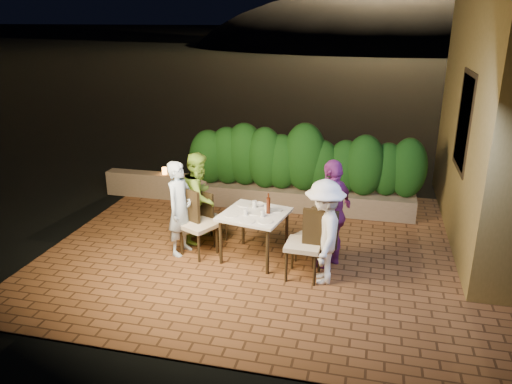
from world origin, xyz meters
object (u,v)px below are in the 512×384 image
(diner_white, at_px, (324,232))
(beer_bottle, at_px, (268,203))
(diner_blue, at_px, (180,208))
(diner_green, at_px, (199,197))
(chair_left_back, at_px, (213,218))
(bowl, at_px, (259,205))
(chair_left_front, at_px, (198,224))
(diner_purple, at_px, (332,214))
(parapet_lamp, at_px, (165,171))
(chair_right_front, at_px, (304,243))
(chair_right_back, at_px, (312,234))
(dining_table, at_px, (254,236))

(diner_white, bearing_deg, beer_bottle, -126.25)
(diner_blue, bearing_deg, diner_green, 0.92)
(chair_left_back, height_order, diner_green, diner_green)
(diner_white, bearing_deg, chair_left_back, -121.89)
(bowl, xyz_separation_m, chair_left_front, (-0.87, -0.38, -0.26))
(diner_green, height_order, diner_purple, diner_purple)
(chair_left_front, distance_m, parapet_lamp, 2.78)
(bowl, xyz_separation_m, diner_green, (-1.04, 0.17, -0.02))
(diner_green, bearing_deg, bowl, -100.14)
(chair_right_front, relative_size, parapet_lamp, 7.55)
(diner_blue, distance_m, diner_white, 2.29)
(chair_left_back, bearing_deg, chair_left_front, -76.10)
(diner_white, bearing_deg, chair_left_front, -108.37)
(beer_bottle, bearing_deg, chair_left_front, -174.39)
(diner_purple, relative_size, parapet_lamp, 11.80)
(chair_right_back, height_order, diner_white, diner_white)
(dining_table, xyz_separation_m, chair_left_front, (-0.87, -0.07, 0.14))
(dining_table, xyz_separation_m, diner_green, (-1.05, 0.47, 0.37))
(bowl, height_order, diner_green, diner_green)
(beer_bottle, relative_size, chair_left_back, 0.38)
(bowl, bearing_deg, chair_right_front, -41.34)
(chair_right_front, bearing_deg, chair_left_back, -24.50)
(dining_table, relative_size, bowl, 5.59)
(dining_table, bearing_deg, beer_bottle, 9.87)
(bowl, distance_m, diner_blue, 1.22)
(chair_left_front, height_order, parapet_lamp, chair_left_front)
(diner_blue, relative_size, diner_white, 1.00)
(diner_green, bearing_deg, parapet_lamp, 37.12)
(bowl, distance_m, chair_right_front, 1.12)
(beer_bottle, distance_m, chair_right_back, 0.81)
(dining_table, distance_m, chair_left_back, 0.91)
(dining_table, bearing_deg, chair_right_front, -26.89)
(chair_right_back, height_order, diner_green, diner_green)
(chair_left_back, xyz_separation_m, diner_blue, (-0.35, -0.50, 0.33))
(diner_green, distance_m, parapet_lamp, 2.25)
(chair_right_back, relative_size, diner_blue, 0.59)
(chair_left_front, bearing_deg, chair_right_back, 31.88)
(dining_table, xyz_separation_m, bowl, (-0.00, 0.31, 0.40))
(diner_blue, height_order, diner_green, diner_blue)
(diner_green, height_order, parapet_lamp, diner_green)
(chair_right_front, bearing_deg, chair_right_back, -93.70)
(diner_green, bearing_deg, beer_bottle, -110.41)
(diner_blue, height_order, parapet_lamp, diner_blue)
(beer_bottle, height_order, diner_purple, diner_purple)
(dining_table, distance_m, chair_left_front, 0.89)
(dining_table, height_order, diner_blue, diner_blue)
(chair_right_front, distance_m, parapet_lamp, 4.19)
(bowl, height_order, diner_white, diner_white)
(chair_left_front, xyz_separation_m, parapet_lamp, (-1.56, 2.30, 0.06))
(bowl, xyz_separation_m, diner_white, (1.10, -0.77, -0.02))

